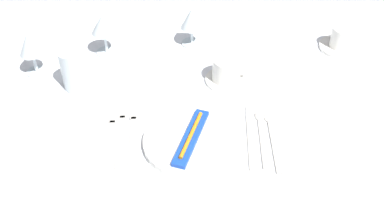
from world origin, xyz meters
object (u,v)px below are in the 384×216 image
(dinner_plate, at_px, (192,142))
(spoon_soup, at_px, (262,131))
(fork_salad, at_px, (111,137))
(wine_glass_right, at_px, (31,45))
(dinner_knife, at_px, (251,138))
(coffee_cup_right, at_px, (344,37))
(coffee_cup_left, at_px, (228,69))
(toothbrush_package, at_px, (192,137))
(wine_glass_centre, at_px, (104,26))
(fork_inner, at_px, (121,134))
(drink_tumbler, at_px, (75,72))
(spoon_dessert, at_px, (273,134))
(wine_glass_left, at_px, (193,20))
(fork_outer, at_px, (133,134))

(dinner_plate, relative_size, spoon_soup, 1.17)
(fork_salad, bearing_deg, wine_glass_right, 132.61)
(dinner_knife, relative_size, coffee_cup_right, 2.42)
(fork_salad, distance_m, coffee_cup_left, 0.41)
(dinner_knife, relative_size, coffee_cup_left, 2.18)
(toothbrush_package, distance_m, wine_glass_centre, 0.51)
(fork_inner, relative_size, drink_tumbler, 1.76)
(fork_inner, relative_size, wine_glass_right, 1.55)
(dinner_plate, distance_m, wine_glass_centre, 0.51)
(dinner_plate, bearing_deg, spoon_dessert, 9.06)
(fork_salad, relative_size, coffee_cup_right, 2.15)
(toothbrush_package, xyz_separation_m, wine_glass_centre, (-0.28, 0.42, 0.08))
(dinner_plate, distance_m, wine_glass_right, 0.58)
(dinner_knife, bearing_deg, coffee_cup_left, 101.72)
(fork_inner, xyz_separation_m, dinner_knife, (0.35, -0.01, 0.00))
(fork_salad, relative_size, wine_glass_centre, 1.51)
(coffee_cup_right, bearing_deg, dinner_plate, -138.28)
(wine_glass_left, bearing_deg, spoon_soup, -66.13)
(fork_outer, distance_m, dinner_knife, 0.32)
(toothbrush_package, xyz_separation_m, fork_outer, (-0.16, 0.03, -0.02))
(dinner_plate, relative_size, dinner_knife, 1.05)
(wine_glass_right, bearing_deg, drink_tumbler, -27.72)
(dinner_knife, relative_size, wine_glass_left, 1.78)
(fork_salad, relative_size, dinner_knife, 0.89)
(coffee_cup_right, distance_m, drink_tumbler, 0.87)
(spoon_dessert, distance_m, wine_glass_centre, 0.63)
(wine_glass_right, bearing_deg, wine_glass_left, 18.40)
(wine_glass_centre, xyz_separation_m, drink_tumbler, (-0.07, -0.18, -0.05))
(wine_glass_centre, bearing_deg, coffee_cup_left, -21.59)
(fork_outer, bearing_deg, dinner_knife, -2.42)
(fork_salad, distance_m, dinner_knife, 0.37)
(spoon_soup, height_order, wine_glass_right, wine_glass_right)
(fork_inner, bearing_deg, drink_tumbler, 127.28)
(fork_inner, distance_m, fork_salad, 0.03)
(wine_glass_centre, bearing_deg, dinner_knife, -42.34)
(fork_outer, xyz_separation_m, fork_salad, (-0.06, -0.01, 0.00))
(fork_salad, bearing_deg, wine_glass_left, 64.13)
(spoon_dessert, distance_m, wine_glass_right, 0.76)
(toothbrush_package, distance_m, fork_outer, 0.16)
(fork_outer, relative_size, fork_inner, 0.97)
(fork_salad, bearing_deg, drink_tumbler, 120.61)
(fork_outer, distance_m, drink_tumbler, 0.28)
(spoon_soup, bearing_deg, fork_salad, -176.61)
(spoon_dessert, relative_size, wine_glass_right, 1.52)
(wine_glass_left, relative_size, drink_tumbler, 1.05)
(fork_inner, height_order, spoon_dessert, spoon_dessert)
(dinner_plate, distance_m, wine_glass_left, 0.48)
(wine_glass_centre, xyz_separation_m, wine_glass_left, (0.28, 0.05, -0.01))
(fork_outer, height_order, coffee_cup_right, coffee_cup_right)
(wine_glass_centre, bearing_deg, dinner_plate, -56.37)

